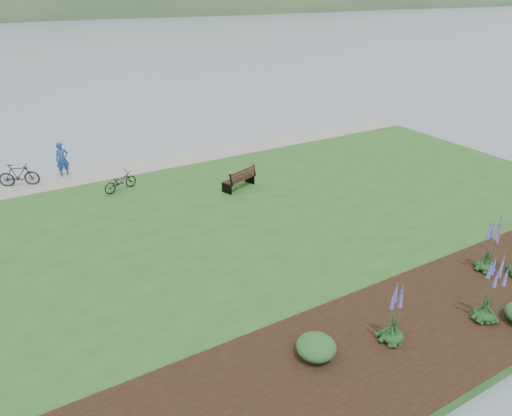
{
  "coord_description": "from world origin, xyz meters",
  "views": [
    {
      "loc": [
        -7.34,
        -16.3,
        9.17
      ],
      "look_at": [
        0.75,
        -2.29,
        1.3
      ],
      "focal_mm": 32.0,
      "sensor_mm": 36.0,
      "label": 1
    }
  ],
  "objects": [
    {
      "name": "bicycle_b",
      "position": [
        -7.03,
        7.2,
        0.96
      ],
      "size": [
        1.13,
        1.94,
        1.12
      ],
      "primitive_type": "imported",
      "rotation": [
        0.0,
        0.0,
        1.23
      ],
      "color": "black",
      "rests_on": "lawn"
    },
    {
      "name": "far_hillside",
      "position": [
        20.0,
        170.0,
        0.0
      ],
      "size": [
        580.0,
        80.0,
        38.0
      ],
      "primitive_type": null,
      "color": "#32532E",
      "rests_on": "ground"
    },
    {
      "name": "echium_1",
      "position": [
        5.99,
        -8.86,
        1.43
      ],
      "size": [
        0.62,
        0.62,
        2.29
      ],
      "color": "#133616",
      "rests_on": "garden_bed"
    },
    {
      "name": "lawn",
      "position": [
        0.0,
        -2.0,
        0.2
      ],
      "size": [
        34.0,
        20.0,
        0.4
      ],
      "primitive_type": "cube",
      "color": "#22511C",
      "rests_on": "ground"
    },
    {
      "name": "shrub_0",
      "position": [
        -1.43,
        -9.2,
        0.7
      ],
      "size": [
        1.06,
        1.06,
        0.53
      ],
      "primitive_type": "ellipsoid",
      "color": "#1E4C21",
      "rests_on": "garden_bed"
    },
    {
      "name": "person",
      "position": [
        -4.93,
        7.5,
        1.44
      ],
      "size": [
        0.81,
        0.6,
        2.08
      ],
      "primitive_type": "imported",
      "rotation": [
        0.0,
        0.0,
        0.11
      ],
      "color": "navy",
      "rests_on": "lawn"
    },
    {
      "name": "bicycle_a",
      "position": [
        -2.94,
        4.22,
        0.85
      ],
      "size": [
        1.14,
        1.83,
        0.9
      ],
      "primitive_type": "imported",
      "rotation": [
        0.0,
        0.0,
        1.91
      ],
      "color": "black",
      "rests_on": "lawn"
    },
    {
      "name": "shoreline_path",
      "position": [
        0.0,
        6.9,
        0.42
      ],
      "size": [
        34.0,
        2.2,
        0.03
      ],
      "primitive_type": "cube",
      "color": "gray",
      "rests_on": "lawn"
    },
    {
      "name": "park_bench",
      "position": [
        2.09,
        1.56,
        0.93
      ],
      "size": [
        1.84,
        1.24,
        1.06
      ],
      "rotation": [
        0.0,
        0.0,
        0.35
      ],
      "color": "black",
      "rests_on": "lawn"
    },
    {
      "name": "echium_4",
      "position": [
        0.7,
        -9.8,
        1.35
      ],
      "size": [
        0.62,
        0.62,
        2.23
      ],
      "color": "#133616",
      "rests_on": "garden_bed"
    },
    {
      "name": "ground",
      "position": [
        0.0,
        0.0,
        0.0
      ],
      "size": [
        600.0,
        600.0,
        0.0
      ],
      "primitive_type": "plane",
      "color": "slate",
      "rests_on": "ground"
    },
    {
      "name": "garden_bed",
      "position": [
        3.0,
        -9.8,
        0.42
      ],
      "size": [
        24.0,
        4.4,
        0.04
      ],
      "primitive_type": "cube",
      "color": "black",
      "rests_on": "lawn"
    },
    {
      "name": "echium_0",
      "position": [
        3.68,
        -10.49,
        1.45
      ],
      "size": [
        0.62,
        0.62,
        2.33
      ],
      "color": "#133616",
      "rests_on": "garden_bed"
    }
  ]
}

